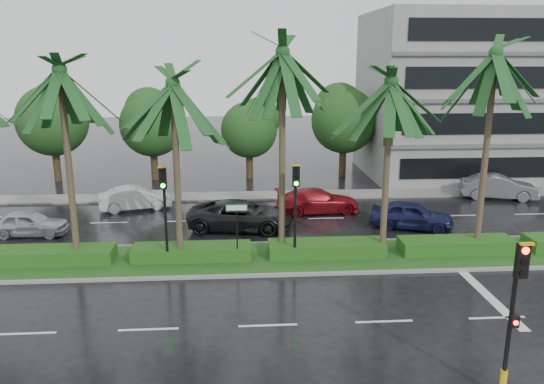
{
  "coord_description": "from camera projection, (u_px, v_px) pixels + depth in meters",
  "views": [
    {
      "loc": [
        -0.97,
        -21.22,
        8.84
      ],
      "look_at": [
        0.58,
        1.5,
        3.0
      ],
      "focal_mm": 35.0,
      "sensor_mm": 36.0,
      "label": 1
    }
  ],
  "objects": [
    {
      "name": "ground",
      "position": [
        261.0,
        268.0,
        22.77
      ],
      "size": [
        120.0,
        120.0,
        0.0
      ],
      "primitive_type": "plane",
      "color": "black",
      "rests_on": "ground"
    },
    {
      "name": "far_sidewalk",
      "position": [
        252.0,
        196.0,
        34.35
      ],
      "size": [
        40.0,
        2.0,
        0.12
      ],
      "primitive_type": "cube",
      "color": "slate",
      "rests_on": "ground"
    },
    {
      "name": "median",
      "position": [
        260.0,
        258.0,
        23.71
      ],
      "size": [
        36.0,
        4.0,
        0.15
      ],
      "color": "gray",
      "rests_on": "ground"
    },
    {
      "name": "hedge",
      "position": [
        260.0,
        250.0,
        23.62
      ],
      "size": [
        35.2,
        1.4,
        0.6
      ],
      "color": "#1E4F16",
      "rests_on": "median"
    },
    {
      "name": "lane_markings",
      "position": [
        333.0,
        270.0,
        22.55
      ],
      "size": [
        34.0,
        13.06,
        0.01
      ],
      "color": "silver",
      "rests_on": "ground"
    },
    {
      "name": "palm_row",
      "position": [
        228.0,
        84.0,
        21.74
      ],
      "size": [
        26.3,
        4.2,
        9.68
      ],
      "color": "#463628",
      "rests_on": "median"
    },
    {
      "name": "signal_near",
      "position": [
        514.0,
        313.0,
        13.47
      ],
      "size": [
        0.34,
        0.45,
        4.36
      ],
      "color": "black",
      "rests_on": "near_sidewalk"
    },
    {
      "name": "signal_median_left",
      "position": [
        164.0,
        201.0,
        22.05
      ],
      "size": [
        0.34,
        0.42,
        4.36
      ],
      "color": "black",
      "rests_on": "median"
    },
    {
      "name": "signal_median_right",
      "position": [
        296.0,
        199.0,
        22.41
      ],
      "size": [
        0.34,
        0.42,
        4.36
      ],
      "color": "black",
      "rests_on": "median"
    },
    {
      "name": "street_sign",
      "position": [
        237.0,
        218.0,
        22.64
      ],
      "size": [
        0.95,
        0.09,
        2.6
      ],
      "color": "black",
      "rests_on": "median"
    },
    {
      "name": "bg_trees",
      "position": [
        255.0,
        118.0,
        38.67
      ],
      "size": [
        33.09,
        5.15,
        7.44
      ],
      "color": "#332817",
      "rests_on": "ground"
    },
    {
      "name": "building",
      "position": [
        475.0,
        95.0,
        39.79
      ],
      "size": [
        16.0,
        10.0,
        12.0
      ],
      "primitive_type": "cube",
      "color": "gray",
      "rests_on": "ground"
    },
    {
      "name": "car_silver",
      "position": [
        29.0,
        223.0,
        26.79
      ],
      "size": [
        1.66,
        3.83,
        1.28
      ],
      "primitive_type": "imported",
      "rotation": [
        0.0,
        0.0,
        1.53
      ],
      "color": "#B1B5B9",
      "rests_on": "ground"
    },
    {
      "name": "car_white",
      "position": [
        135.0,
        198.0,
        31.38
      ],
      "size": [
        2.47,
        4.38,
        1.37
      ],
      "primitive_type": "imported",
      "rotation": [
        0.0,
        0.0,
        1.83
      ],
      "color": "silver",
      "rests_on": "ground"
    },
    {
      "name": "car_darkgrey",
      "position": [
        240.0,
        215.0,
        27.74
      ],
      "size": [
        3.35,
        5.8,
        1.52
      ],
      "primitive_type": "imported",
      "rotation": [
        0.0,
        0.0,
        1.41
      ],
      "color": "black",
      "rests_on": "ground"
    },
    {
      "name": "car_red",
      "position": [
        317.0,
        201.0,
        30.78
      ],
      "size": [
        2.36,
        4.99,
        1.41
      ],
      "primitive_type": "imported",
      "rotation": [
        0.0,
        0.0,
        1.65
      ],
      "color": "maroon",
      "rests_on": "ground"
    },
    {
      "name": "car_blue",
      "position": [
        412.0,
        215.0,
        27.89
      ],
      "size": [
        3.07,
        4.61,
        1.46
      ],
      "primitive_type": "imported",
      "rotation": [
        0.0,
        0.0,
        1.23
      ],
      "color": "#191D4C",
      "rests_on": "ground"
    },
    {
      "name": "car_grey",
      "position": [
        499.0,
        187.0,
        33.76
      ],
      "size": [
        2.77,
        4.92,
        1.53
      ],
      "primitive_type": "imported",
      "rotation": [
        0.0,
        0.0,
        1.31
      ],
      "color": "slate",
      "rests_on": "ground"
    }
  ]
}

